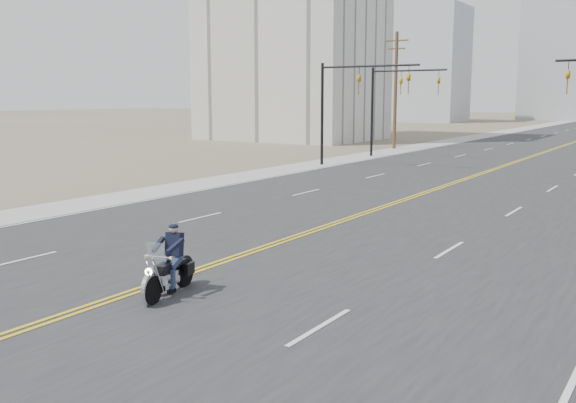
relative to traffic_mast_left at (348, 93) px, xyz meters
The scene contains 8 objects.
sidewalk_left 38.40m from the traffic_mast_left, 93.80° to the left, with size 3.00×200.00×0.01m, color #A5A5A0.
traffic_mast_left is the anchor object (origin of this frame).
traffic_mast_far 8.01m from the traffic_mast_left, 92.40° to the left, with size 6.10×0.26×7.00m.
utility_pole_left 16.39m from the traffic_mast_left, 102.42° to the left, with size 2.20×0.30×10.50m.
apartment_block 31.50m from the traffic_mast_left, 129.59° to the left, with size 18.00×14.00×30.00m, color silver.
haze_bldg_a 87.20m from the traffic_mast_left, 107.41° to the left, with size 14.00×12.00×22.00m, color #B7BCC6.
haze_bldg_f 106.28m from the traffic_mast_left, 112.71° to the left, with size 12.00×12.00×16.00m, color #ADB2B7.
motorcyclist 29.98m from the traffic_mast_left, 70.66° to the right, with size 0.93×2.16×1.69m, color black, non-canonical shape.
Camera 1 is at (11.24, -6.90, 4.67)m, focal length 40.00 mm.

